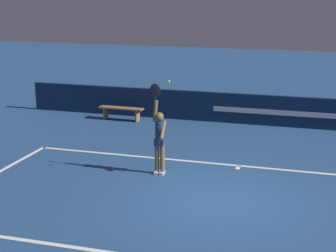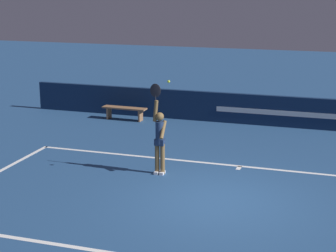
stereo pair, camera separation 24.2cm
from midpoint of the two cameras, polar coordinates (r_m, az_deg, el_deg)
ground_plane at (r=12.47m, az=4.84°, el=-7.69°), size 60.00×60.00×0.00m
court_lines at (r=12.28m, az=4.63°, el=-8.03°), size 11.81×5.67×0.00m
back_wall at (r=19.10m, az=9.38°, el=1.65°), size 17.35×0.18×1.05m
tennis_player at (r=13.83m, az=-1.41°, el=-1.20°), size 0.41×0.38×2.33m
tennis_ball at (r=13.12m, az=-0.45°, el=4.62°), size 0.07×0.07×0.07m
courtside_bench_near at (r=19.64m, az=-5.21°, el=1.62°), size 1.62×0.41×0.46m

